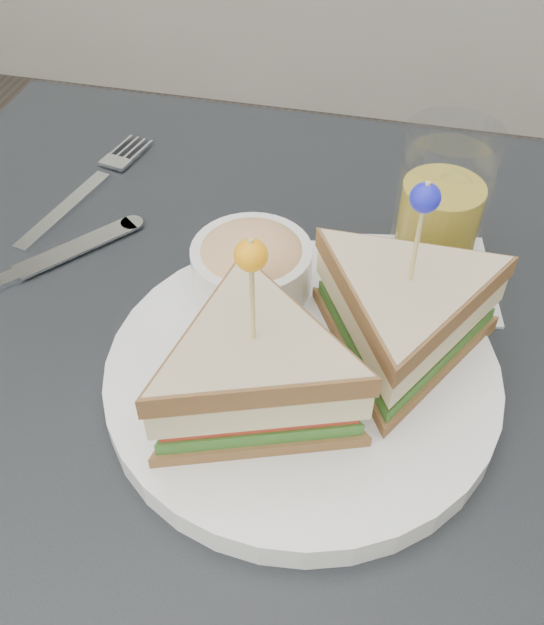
% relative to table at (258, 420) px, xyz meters
% --- Properties ---
extents(table, '(0.80, 0.80, 0.75)m').
position_rel_table_xyz_m(table, '(0.00, 0.00, 0.00)').
color(table, black).
rests_on(table, ground).
extents(plate_meal, '(0.36, 0.35, 0.18)m').
position_rel_table_xyz_m(plate_meal, '(0.05, -0.01, 0.12)').
color(plate_meal, white).
rests_on(plate_meal, table).
extents(cutlery_fork, '(0.07, 0.21, 0.01)m').
position_rel_table_xyz_m(cutlery_fork, '(-0.23, 0.20, 0.08)').
color(cutlery_fork, white).
rests_on(cutlery_fork, table).
extents(cutlery_knife, '(0.15, 0.18, 0.01)m').
position_rel_table_xyz_m(cutlery_knife, '(-0.23, 0.06, 0.08)').
color(cutlery_knife, silver).
rests_on(cutlery_knife, table).
extents(drink_set, '(0.14, 0.14, 0.15)m').
position_rel_table_xyz_m(drink_set, '(0.12, 0.13, 0.14)').
color(drink_set, silver).
rests_on(drink_set, table).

